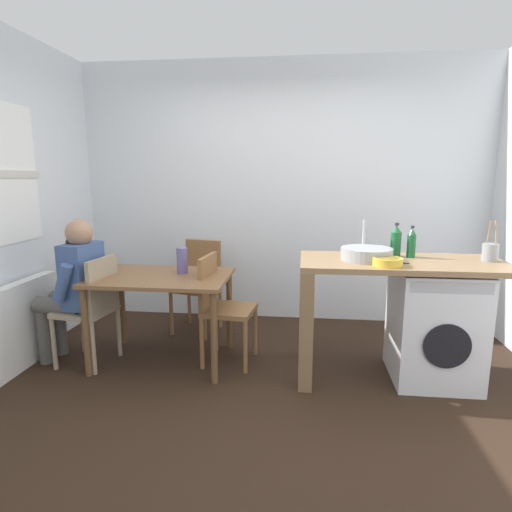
# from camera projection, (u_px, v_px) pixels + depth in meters

# --- Properties ---
(ground_plane) EXTENTS (5.46, 5.46, 0.00)m
(ground_plane) POSITION_uv_depth(u_px,v_px,m) (267.00, 396.00, 2.96)
(ground_plane) COLOR black
(wall_back) EXTENTS (4.60, 0.10, 2.70)m
(wall_back) POSITION_uv_depth(u_px,v_px,m) (282.00, 194.00, 4.41)
(wall_back) COLOR silver
(wall_back) RESTS_ON ground_plane
(radiator) EXTENTS (0.10, 0.80, 0.70)m
(radiator) POSITION_uv_depth(u_px,v_px,m) (24.00, 323.00, 3.40)
(radiator) COLOR white
(radiator) RESTS_ON ground_plane
(dining_table) EXTENTS (1.10, 0.76, 0.74)m
(dining_table) POSITION_uv_depth(u_px,v_px,m) (162.00, 287.00, 3.40)
(dining_table) COLOR brown
(dining_table) RESTS_ON ground_plane
(chair_person_seat) EXTENTS (0.45, 0.45, 0.90)m
(chair_person_seat) POSITION_uv_depth(u_px,v_px,m) (93.00, 305.00, 3.38)
(chair_person_seat) COLOR gray
(chair_person_seat) RESTS_ON ground_plane
(chair_opposite) EXTENTS (0.44, 0.44, 0.90)m
(chair_opposite) POSITION_uv_depth(u_px,v_px,m) (221.00, 303.00, 3.43)
(chair_opposite) COLOR olive
(chair_opposite) RESTS_ON ground_plane
(chair_spare_by_wall) EXTENTS (0.48, 0.48, 0.90)m
(chair_spare_by_wall) POSITION_uv_depth(u_px,v_px,m) (199.00, 280.00, 4.17)
(chair_spare_by_wall) COLOR olive
(chair_spare_by_wall) RESTS_ON ground_plane
(seated_person) EXTENTS (0.53, 0.53, 1.20)m
(seated_person) POSITION_uv_depth(u_px,v_px,m) (74.00, 284.00, 3.39)
(seated_person) COLOR #595651
(seated_person) RESTS_ON ground_plane
(kitchen_counter) EXTENTS (1.50, 0.68, 0.92)m
(kitchen_counter) POSITION_uv_depth(u_px,v_px,m) (372.00, 281.00, 3.13)
(kitchen_counter) COLOR olive
(kitchen_counter) RESTS_ON ground_plane
(washing_machine) EXTENTS (0.60, 0.61, 0.86)m
(washing_machine) POSITION_uv_depth(u_px,v_px,m) (434.00, 325.00, 3.14)
(washing_machine) COLOR silver
(washing_machine) RESTS_ON ground_plane
(sink_basin) EXTENTS (0.38, 0.38, 0.09)m
(sink_basin) POSITION_uv_depth(u_px,v_px,m) (366.00, 254.00, 3.10)
(sink_basin) COLOR #9EA0A5
(sink_basin) RESTS_ON kitchen_counter
(tap) EXTENTS (0.02, 0.02, 0.28)m
(tap) POSITION_uv_depth(u_px,v_px,m) (364.00, 238.00, 3.26)
(tap) COLOR #B2B2B7
(tap) RESTS_ON kitchen_counter
(bottle_tall_green) EXTENTS (0.08, 0.08, 0.26)m
(bottle_tall_green) POSITION_uv_depth(u_px,v_px,m) (396.00, 241.00, 3.22)
(bottle_tall_green) COLOR #19592D
(bottle_tall_green) RESTS_ON kitchen_counter
(bottle_squat_brown) EXTENTS (0.06, 0.06, 0.24)m
(bottle_squat_brown) POSITION_uv_depth(u_px,v_px,m) (411.00, 243.00, 3.18)
(bottle_squat_brown) COLOR #19592D
(bottle_squat_brown) RESTS_ON kitchen_counter
(mixing_bowl) EXTENTS (0.21, 0.21, 0.06)m
(mixing_bowl) POSITION_uv_depth(u_px,v_px,m) (388.00, 261.00, 2.90)
(mixing_bowl) COLOR gold
(mixing_bowl) RESTS_ON kitchen_counter
(utensil_crock) EXTENTS (0.11, 0.11, 0.30)m
(utensil_crock) POSITION_uv_depth(u_px,v_px,m) (490.00, 252.00, 3.05)
(utensil_crock) COLOR gray
(utensil_crock) RESTS_ON kitchen_counter
(vase) EXTENTS (0.09, 0.09, 0.21)m
(vase) POSITION_uv_depth(u_px,v_px,m) (182.00, 260.00, 3.45)
(vase) COLOR slate
(vase) RESTS_ON dining_table
(scissors) EXTENTS (0.15, 0.06, 0.01)m
(scissors) POSITION_uv_depth(u_px,v_px,m) (398.00, 263.00, 2.99)
(scissors) COLOR #B2B2B7
(scissors) RESTS_ON kitchen_counter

